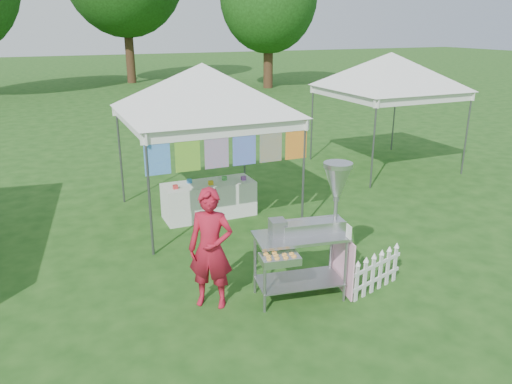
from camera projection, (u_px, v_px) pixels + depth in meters
name	position (u px, v px, depth m)	size (l,w,h in m)	color
ground	(284.00, 295.00, 7.14)	(120.00, 120.00, 0.00)	#1A4513
canopy_main	(202.00, 64.00, 9.21)	(4.24, 4.24, 3.45)	#59595E
canopy_right	(392.00, 52.00, 12.61)	(4.24, 4.24, 3.45)	#59595E
donut_cart	(315.00, 222.00, 6.78)	(1.50, 0.93, 1.93)	gray
vendor	(211.00, 249.00, 6.66)	(0.61, 0.40, 1.68)	#A51429
picket_fence	(377.00, 273.00, 7.18)	(1.04, 0.33, 0.56)	white
display_table	(209.00, 199.00, 9.96)	(1.80, 0.70, 0.70)	white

